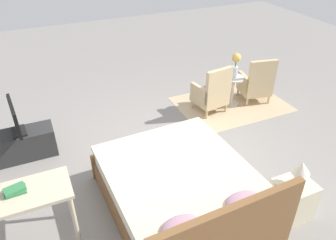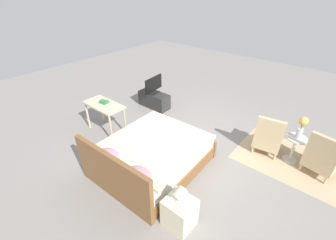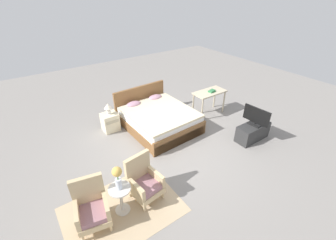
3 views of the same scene
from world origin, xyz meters
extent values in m
plane|color=gray|center=(0.00, 0.00, 0.00)|extent=(16.00, 16.00, 0.00)
cube|color=tan|center=(-1.86, -1.06, 0.00)|extent=(2.10, 1.50, 0.01)
cube|color=brown|center=(0.23, 0.93, 0.14)|extent=(1.78, 2.14, 0.28)
cube|color=white|center=(0.23, 0.93, 0.40)|extent=(1.71, 2.05, 0.24)
cube|color=beige|center=(0.23, 0.84, 0.55)|extent=(1.76, 1.89, 0.06)
cube|color=brown|center=(0.20, 1.92, 0.48)|extent=(1.74, 0.14, 0.96)
cube|color=brown|center=(0.27, -0.08, 0.20)|extent=(1.74, 0.12, 0.40)
ellipsoid|color=#B28499|center=(-0.18, 1.64, 0.59)|extent=(0.45, 0.30, 0.14)
ellipsoid|color=#B28499|center=(0.59, 1.67, 0.59)|extent=(0.45, 0.30, 0.14)
cylinder|color=#CCB284|center=(-2.65, -1.24, 0.09)|extent=(0.04, 0.04, 0.16)
cylinder|color=#CCB284|center=(-2.20, -1.34, 0.09)|extent=(0.04, 0.04, 0.16)
cylinder|color=#CCB284|center=(-2.56, -0.79, 0.09)|extent=(0.04, 0.04, 0.16)
cylinder|color=#CCB284|center=(-2.11, -0.89, 0.09)|extent=(0.04, 0.04, 0.16)
cube|color=#CCB284|center=(-2.38, -1.06, 0.23)|extent=(0.64, 0.64, 0.12)
cube|color=gray|center=(-2.38, -1.06, 0.34)|extent=(0.59, 0.59, 0.10)
cube|color=#CCB284|center=(-2.33, -0.84, 0.61)|extent=(0.54, 0.19, 0.64)
cube|color=#CCB284|center=(-2.15, -1.11, 0.42)|extent=(0.17, 0.52, 0.26)
cylinder|color=#CCB284|center=(-1.54, -1.32, 0.09)|extent=(0.04, 0.04, 0.16)
cylinder|color=#CCB284|center=(-1.09, -1.26, 0.09)|extent=(0.04, 0.04, 0.16)
cylinder|color=#CCB284|center=(-1.61, -0.87, 0.09)|extent=(0.04, 0.04, 0.16)
cylinder|color=#CCB284|center=(-1.15, -0.80, 0.09)|extent=(0.04, 0.04, 0.16)
cube|color=#CCB284|center=(-1.35, -1.06, 0.23)|extent=(0.61, 0.61, 0.12)
cube|color=gray|center=(-1.35, -1.06, 0.34)|extent=(0.56, 0.56, 0.10)
cube|color=#CCB284|center=(-1.38, -0.84, 0.61)|extent=(0.55, 0.15, 0.64)
cube|color=#CCB284|center=(-1.58, -1.10, 0.42)|extent=(0.14, 0.52, 0.26)
cube|color=#CCB284|center=(-1.11, -1.03, 0.42)|extent=(0.14, 0.52, 0.26)
cylinder|color=beige|center=(-1.86, -1.07, 0.01)|extent=(0.28, 0.28, 0.03)
cylinder|color=beige|center=(-1.86, -1.07, 0.29)|extent=(0.06, 0.06, 0.54)
cylinder|color=beige|center=(-1.86, -1.07, 0.57)|extent=(0.40, 0.40, 0.02)
cylinder|color=silver|center=(-1.86, -1.07, 0.70)|extent=(0.11, 0.11, 0.22)
cylinder|color=#477538|center=(-1.86, -1.07, 0.86)|extent=(0.02, 0.02, 0.10)
sphere|color=#E0B251|center=(-1.86, -1.07, 0.98)|extent=(0.17, 0.17, 0.17)
cube|color=beige|center=(-0.97, 1.61, 0.26)|extent=(0.44, 0.40, 0.52)
cube|color=#B3AB8E|center=(-0.97, 1.41, 0.37)|extent=(0.37, 0.01, 0.09)
cylinder|color=silver|center=(-0.97, 1.61, 0.53)|extent=(0.13, 0.13, 0.02)
ellipsoid|color=silver|center=(-0.97, 1.61, 0.62)|extent=(0.11, 0.11, 0.16)
cone|color=silver|center=(-0.97, 1.61, 0.78)|extent=(0.22, 0.22, 0.15)
cube|color=#2D2D2D|center=(1.99, -1.00, 0.22)|extent=(0.96, 0.40, 0.45)
cube|color=black|center=(1.99, -1.00, 0.46)|extent=(0.23, 0.34, 0.03)
cylinder|color=black|center=(1.99, -1.00, 0.50)|extent=(0.04, 0.04, 0.05)
cube|color=black|center=(1.99, -1.00, 0.74)|extent=(0.11, 0.71, 0.41)
cube|color=black|center=(2.02, -0.99, 0.74)|extent=(0.07, 0.66, 0.37)
cylinder|color=beige|center=(1.54, 0.52, 0.36)|extent=(0.05, 0.05, 0.73)
cylinder|color=beige|center=(2.48, 0.52, 0.36)|extent=(0.05, 0.05, 0.73)
cylinder|color=beige|center=(1.54, 0.94, 0.36)|extent=(0.05, 0.05, 0.73)
cylinder|color=beige|center=(2.48, 0.94, 0.36)|extent=(0.05, 0.05, 0.73)
cube|color=beige|center=(2.01, 0.73, 0.75)|extent=(1.04, 0.52, 0.04)
cube|color=#337A47|center=(2.05, 0.68, 0.78)|extent=(0.22, 0.16, 0.03)
cube|color=#337A47|center=(2.05, 0.68, 0.81)|extent=(0.23, 0.17, 0.03)
camera|label=1|loc=(1.59, 3.60, 3.25)|focal=35.00mm
camera|label=2|loc=(-2.22, 3.37, 3.23)|focal=24.00mm
camera|label=3|loc=(-2.73, -3.78, 3.63)|focal=24.00mm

